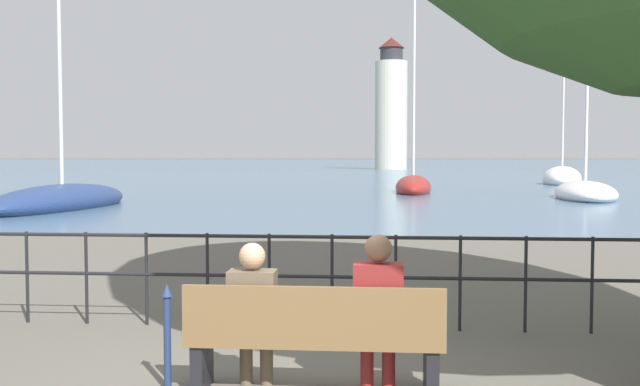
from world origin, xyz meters
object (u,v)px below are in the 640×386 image
at_px(sailboat_0, 585,193).
at_px(sailboat_3, 62,200).
at_px(park_bench, 314,340).
at_px(harbor_lighthouse, 391,108).
at_px(sailboat_2, 413,186).
at_px(seated_person_right, 378,306).
at_px(closed_umbrella, 167,331).
at_px(sailboat_1, 562,178).
at_px(seated_person_left, 253,309).

bearing_deg(sailboat_0, sailboat_3, -151.60).
height_order(park_bench, harbor_lighthouse, harbor_lighthouse).
xyz_separation_m(sailboat_3, harbor_lighthouse, (13.20, 73.87, 8.10)).
relative_size(sailboat_0, sailboat_2, 0.79).
bearing_deg(sailboat_3, park_bench, -55.28).
xyz_separation_m(seated_person_right, closed_umbrella, (-1.72, -0.05, -0.22)).
bearing_deg(park_bench, closed_umbrella, 178.61).
height_order(park_bench, sailboat_0, sailboat_0).
distance_m(closed_umbrella, sailboat_2, 31.82).
height_order(sailboat_0, sailboat_1, sailboat_1).
bearing_deg(seated_person_left, harbor_lighthouse, 88.28).
xyz_separation_m(sailboat_2, sailboat_3, (-13.25, -12.34, -0.03)).
bearing_deg(seated_person_right, sailboat_2, 86.67).
height_order(closed_umbrella, sailboat_0, sailboat_0).
bearing_deg(sailboat_1, sailboat_0, -84.63).
bearing_deg(sailboat_2, seated_person_left, -91.91).
bearing_deg(sailboat_1, closed_umbrella, -91.81).
relative_size(sailboat_0, sailboat_1, 0.71).
xyz_separation_m(closed_umbrella, sailboat_3, (-9.70, 19.28, -0.19)).
bearing_deg(sailboat_2, sailboat_3, -133.79).
bearing_deg(sailboat_0, closed_umbrella, -104.03).
bearing_deg(harbor_lighthouse, sailboat_1, -77.98).
bearing_deg(harbor_lighthouse, sailboat_0, -83.59).
relative_size(seated_person_left, sailboat_0, 0.14).
bearing_deg(seated_person_right, park_bench, -171.28).
bearing_deg(harbor_lighthouse, sailboat_3, -100.13).
relative_size(seated_person_right, sailboat_0, 0.15).
bearing_deg(sailboat_2, sailboat_1, 51.56).
relative_size(sailboat_1, sailboat_2, 1.11).
height_order(sailboat_2, harbor_lighthouse, harbor_lighthouse).
distance_m(closed_umbrella, sailboat_3, 21.58).
xyz_separation_m(seated_person_left, closed_umbrella, (-0.70, -0.05, -0.18)).
xyz_separation_m(sailboat_0, sailboat_3, (-20.64, -7.64, 0.04)).
relative_size(seated_person_right, harbor_lighthouse, 0.07).
bearing_deg(closed_umbrella, sailboat_1, 72.03).
distance_m(sailboat_3, harbor_lighthouse, 75.47).
relative_size(seated_person_left, sailboat_2, 0.11).
bearing_deg(harbor_lighthouse, closed_umbrella, -92.15).
relative_size(park_bench, sailboat_3, 0.19).
xyz_separation_m(closed_umbrella, sailboat_0, (10.94, 26.92, -0.23)).
distance_m(seated_person_right, sailboat_1, 45.12).
distance_m(park_bench, sailboat_0, 28.65).
bearing_deg(sailboat_3, seated_person_right, -54.05).
xyz_separation_m(sailboat_0, harbor_lighthouse, (-7.44, 66.22, 8.14)).
bearing_deg(seated_person_right, sailboat_0, 71.06).
relative_size(seated_person_left, seated_person_right, 0.94).
xyz_separation_m(park_bench, sailboat_2, (2.34, 31.65, -0.12)).
relative_size(closed_umbrella, sailboat_3, 0.08).
height_order(seated_person_left, sailboat_2, sailboat_2).
xyz_separation_m(seated_person_left, sailboat_1, (13.38, 43.39, -0.28)).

